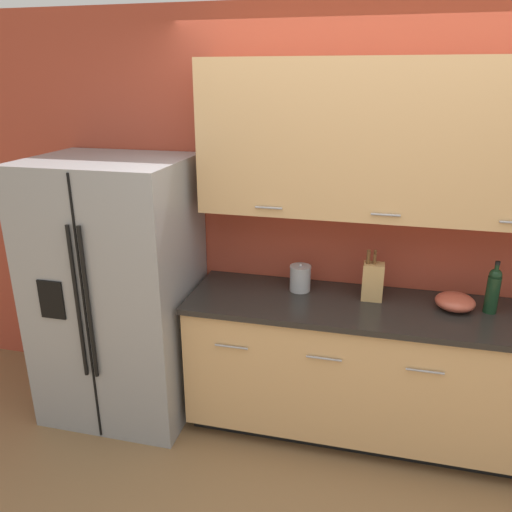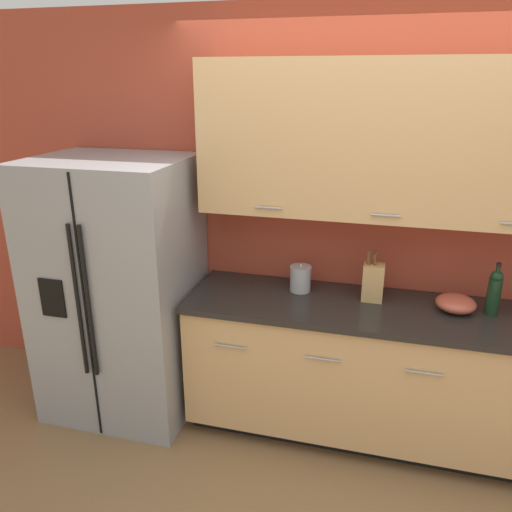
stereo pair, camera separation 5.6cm
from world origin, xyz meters
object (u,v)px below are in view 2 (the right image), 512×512
refrigerator (120,289)px  knife_block (373,282)px  wine_bottle (494,291)px  steel_canister (300,278)px  mixing_bowl (456,303)px

refrigerator → knife_block: refrigerator is taller
wine_bottle → knife_block: bearing=178.2°
refrigerator → wine_bottle: (2.28, 0.15, 0.18)m
wine_bottle → steel_canister: 1.12m
refrigerator → mixing_bowl: 2.09m
refrigerator → knife_block: (1.61, 0.17, 0.16)m
steel_canister → mixing_bowl: bearing=-3.6°
wine_bottle → mixing_bowl: bearing=-177.2°
steel_canister → mixing_bowl: 0.92m
steel_canister → mixing_bowl: (0.92, -0.06, -0.04)m
refrigerator → knife_block: size_ratio=5.35×
knife_block → wine_bottle: bearing=-1.8°
wine_bottle → mixing_bowl: (-0.19, -0.01, -0.09)m
refrigerator → steel_canister: refrigerator is taller
refrigerator → mixing_bowl: bearing=3.8°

